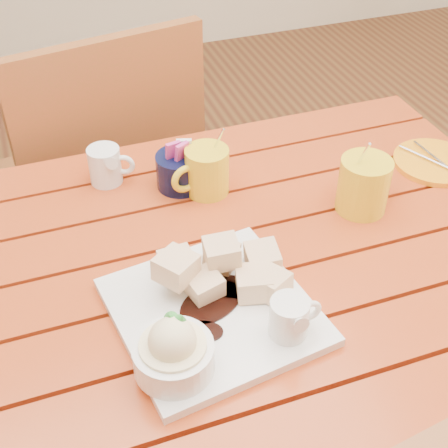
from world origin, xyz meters
name	(u,v)px	position (x,y,z in m)	size (l,w,h in m)	color
table	(211,307)	(0.00, 0.00, 0.64)	(1.20, 0.79, 0.75)	#A23714
dessert_plate	(210,312)	(-0.05, -0.13, 0.78)	(0.31, 0.31, 0.11)	white
coffee_mug_left	(206,171)	(0.06, 0.19, 0.80)	(0.11, 0.08, 0.14)	yellow
coffee_mug_right	(365,184)	(0.31, 0.05, 0.80)	(0.13, 0.09, 0.15)	yellow
cream_pitcher	(106,164)	(-0.11, 0.28, 0.79)	(0.09, 0.08, 0.07)	white
sugar_caddy	(180,170)	(0.02, 0.22, 0.78)	(0.09, 0.09, 0.10)	black
orange_saucer	(435,162)	(0.51, 0.12, 0.76)	(0.16, 0.16, 0.02)	orange
chair_far	(105,179)	(-0.08, 0.61, 0.53)	(0.52, 0.52, 0.94)	brown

